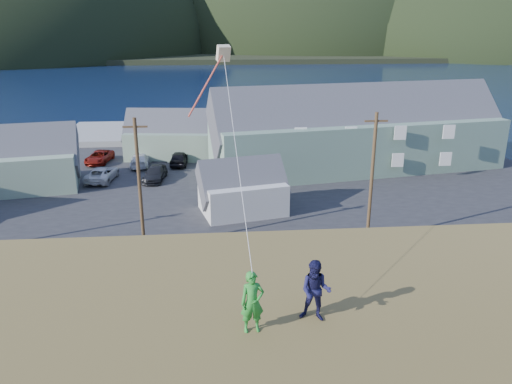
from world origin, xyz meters
The scene contains 15 objects.
ground centered at (0.00, 0.00, 0.00)m, with size 900.00×900.00×0.00m, color #0A1638.
grass_strip centered at (0.00, -2.00, 0.05)m, with size 110.00×8.00×0.10m, color #4C3D19.
waterfront_lot centered at (0.00, 17.00, 0.06)m, with size 72.00×36.00×0.12m, color #28282B.
wharf centered at (-6.00, 40.00, 0.45)m, with size 26.00×14.00×0.90m, color gray.
far_shore centered at (0.00, 330.00, 1.00)m, with size 900.00×320.00×2.00m, color black.
far_hills centered at (35.59, 279.38, 2.00)m, with size 760.00×265.00×143.00m.
lodge centered at (17.01, 20.84, 4.29)m, with size 32.66×14.17×11.12m.
shed_palegreen_near centered at (-16.70, 16.54, 2.82)m, with size 11.29×8.25×7.49m.
shed_white centered at (3.82, 8.31, 2.19)m, with size 8.00×6.22×5.65m.
shed_palegreen_far centered at (-3.60, 27.68, 2.67)m, with size 10.96×7.01×6.97m.
utility_poles centered at (-2.54, 1.50, 4.69)m, with size 30.68×0.24×9.44m.
parked_cars centered at (-8.70, 21.41, 0.83)m, with size 19.79×12.31×1.55m.
kite_flyer_green centered at (2.49, -19.32, 8.08)m, with size 0.64×0.42×1.76m, color #268B2C.
kite_flyer_navy centered at (4.29, -18.92, 8.10)m, with size 0.88×0.68×1.81m, color #17163F.
kite_rig centered at (1.91, -12.85, 13.94)m, with size 0.91×3.66×8.54m.
Camera 1 is at (1.59, -30.98, 15.13)m, focal length 35.00 mm.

